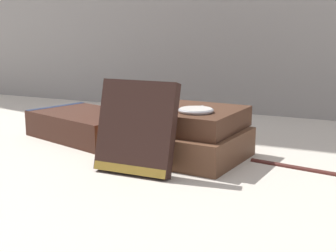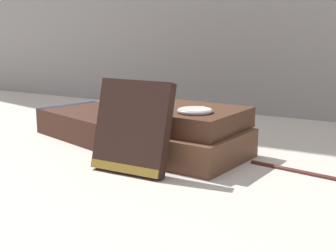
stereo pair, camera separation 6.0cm
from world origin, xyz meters
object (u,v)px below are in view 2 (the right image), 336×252
object	(u,v)px
reading_glasses	(187,132)
fountain_pen	(298,169)
book_flat_top	(181,118)
pocket_watch	(195,111)
book_leaning_front	(132,130)
book_side_left	(94,123)
book_flat_bottom	(180,143)

from	to	relation	value
reading_glasses	fountain_pen	bearing A→B (deg)	-11.50
book_flat_top	pocket_watch	distance (m)	0.05
book_leaning_front	reading_glasses	bearing A→B (deg)	100.78
reading_glasses	book_flat_top	bearing A→B (deg)	-47.36
reading_glasses	fountain_pen	world-z (taller)	fountain_pen
book_side_left	book_leaning_front	world-z (taller)	book_leaning_front
book_leaning_front	reading_glasses	distance (m)	0.27
book_flat_top	pocket_watch	size ratio (longest dim) A/B	3.32
book_leaning_front	pocket_watch	bearing A→B (deg)	55.81
book_side_left	reading_glasses	size ratio (longest dim) A/B	2.27
book_flat_top	reading_glasses	distance (m)	0.17
book_flat_bottom	fountain_pen	distance (m)	0.18
reading_glasses	fountain_pen	size ratio (longest dim) A/B	0.70
book_flat_bottom	reading_glasses	world-z (taller)	book_flat_bottom
book_leaning_front	book_flat_bottom	bearing A→B (deg)	77.68
book_side_left	fountain_pen	bearing A→B (deg)	11.93
book_side_left	book_leaning_front	size ratio (longest dim) A/B	1.83
pocket_watch	fountain_pen	world-z (taller)	pocket_watch
book_side_left	reading_glasses	distance (m)	0.18
book_flat_top	book_leaning_front	xyz separation A→B (m)	(-0.02, -0.11, -0.00)
book_flat_bottom	book_flat_top	bearing A→B (deg)	121.71
pocket_watch	book_flat_top	bearing A→B (deg)	144.29
pocket_watch	fountain_pen	bearing A→B (deg)	11.23
fountain_pen	reading_glasses	bearing A→B (deg)	160.00
book_flat_bottom	reading_glasses	xyz separation A→B (m)	(-0.07, 0.16, -0.02)
book_flat_bottom	pocket_watch	distance (m)	0.07
book_side_left	pocket_watch	bearing A→B (deg)	2.14
book_leaning_front	pocket_watch	distance (m)	0.10
book_side_left	reading_glasses	world-z (taller)	book_side_left
book_flat_top	reading_glasses	world-z (taller)	book_flat_top
book_leaning_front	reading_glasses	xyz separation A→B (m)	(-0.05, 0.26, -0.06)
book_flat_top	book_side_left	xyz separation A→B (m)	(-0.21, 0.04, -0.04)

